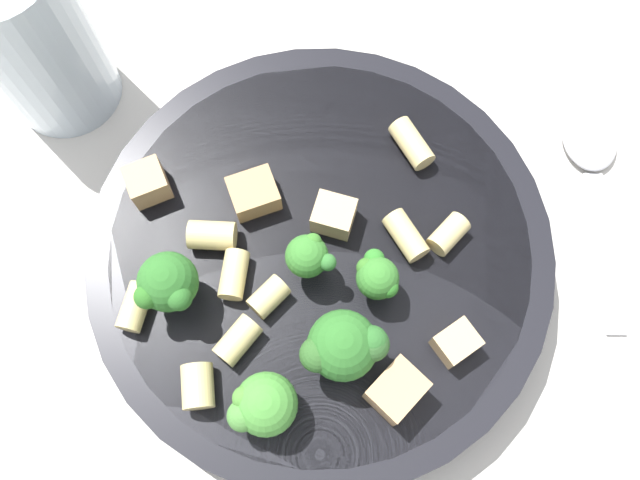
# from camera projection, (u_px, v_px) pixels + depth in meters

# --- Properties ---
(ground_plane) EXTENTS (2.00, 2.00, 0.00)m
(ground_plane) POSITION_uv_depth(u_px,v_px,m) (320.00, 264.00, 0.38)
(ground_plane) COLOR beige
(pasta_bowl) EXTENTS (0.26, 0.26, 0.04)m
(pasta_bowl) POSITION_uv_depth(u_px,v_px,m) (320.00, 254.00, 0.37)
(pasta_bowl) COLOR black
(pasta_bowl) RESTS_ON ground_plane
(broccoli_floret_0) EXTENTS (0.02, 0.03, 0.03)m
(broccoli_floret_0) POSITION_uv_depth(u_px,v_px,m) (377.00, 277.00, 0.33)
(broccoli_floret_0) COLOR #9EC175
(broccoli_floret_0) RESTS_ON pasta_bowl
(broccoli_floret_1) EXTENTS (0.03, 0.03, 0.04)m
(broccoli_floret_1) POSITION_uv_depth(u_px,v_px,m) (168.00, 284.00, 0.32)
(broccoli_floret_1) COLOR #84AD60
(broccoli_floret_1) RESTS_ON pasta_bowl
(broccoli_floret_2) EXTENTS (0.04, 0.04, 0.04)m
(broccoli_floret_2) POSITION_uv_depth(u_px,v_px,m) (345.00, 346.00, 0.31)
(broccoli_floret_2) COLOR #9EC175
(broccoli_floret_2) RESTS_ON pasta_bowl
(broccoli_floret_3) EXTENTS (0.02, 0.03, 0.03)m
(broccoli_floret_3) POSITION_uv_depth(u_px,v_px,m) (312.00, 258.00, 0.32)
(broccoli_floret_3) COLOR #9EC175
(broccoli_floret_3) RESTS_ON pasta_bowl
(broccoli_floret_4) EXTENTS (0.03, 0.03, 0.04)m
(broccoli_floret_4) POSITION_uv_depth(u_px,v_px,m) (263.00, 405.00, 0.30)
(broccoli_floret_4) COLOR #84AD60
(broccoli_floret_4) RESTS_ON pasta_bowl
(rigatoni_0) EXTENTS (0.03, 0.02, 0.01)m
(rigatoni_0) POSITION_uv_depth(u_px,v_px,m) (448.00, 234.00, 0.35)
(rigatoni_0) COLOR #E0C67F
(rigatoni_0) RESTS_ON pasta_bowl
(rigatoni_1) EXTENTS (0.03, 0.02, 0.01)m
(rigatoni_1) POSITION_uv_depth(u_px,v_px,m) (238.00, 340.00, 0.33)
(rigatoni_1) COLOR #E0C67F
(rigatoni_1) RESTS_ON pasta_bowl
(rigatoni_2) EXTENTS (0.03, 0.03, 0.02)m
(rigatoni_2) POSITION_uv_depth(u_px,v_px,m) (212.00, 235.00, 0.34)
(rigatoni_2) COLOR #E0C67F
(rigatoni_2) RESTS_ON pasta_bowl
(rigatoni_3) EXTENTS (0.02, 0.02, 0.01)m
(rigatoni_3) POSITION_uv_depth(u_px,v_px,m) (269.00, 297.00, 0.33)
(rigatoni_3) COLOR #E0C67F
(rigatoni_3) RESTS_ON pasta_bowl
(rigatoni_4) EXTENTS (0.03, 0.03, 0.02)m
(rigatoni_4) POSITION_uv_depth(u_px,v_px,m) (198.00, 386.00, 0.32)
(rigatoni_4) COLOR #E0C67F
(rigatoni_4) RESTS_ON pasta_bowl
(rigatoni_5) EXTENTS (0.03, 0.03, 0.01)m
(rigatoni_5) POSITION_uv_depth(u_px,v_px,m) (412.00, 144.00, 0.36)
(rigatoni_5) COLOR #E0C67F
(rigatoni_5) RESTS_ON pasta_bowl
(rigatoni_6) EXTENTS (0.03, 0.02, 0.01)m
(rigatoni_6) POSITION_uv_depth(u_px,v_px,m) (135.00, 307.00, 0.33)
(rigatoni_6) COLOR #E0C67F
(rigatoni_6) RESTS_ON pasta_bowl
(rigatoni_7) EXTENTS (0.03, 0.02, 0.01)m
(rigatoni_7) POSITION_uv_depth(u_px,v_px,m) (234.00, 275.00, 0.34)
(rigatoni_7) COLOR #E0C67F
(rigatoni_7) RESTS_ON pasta_bowl
(rigatoni_8) EXTENTS (0.03, 0.03, 0.01)m
(rigatoni_8) POSITION_uv_depth(u_px,v_px,m) (406.00, 236.00, 0.35)
(rigatoni_8) COLOR #E0C67F
(rigatoni_8) RESTS_ON pasta_bowl
(chicken_chunk_0) EXTENTS (0.02, 0.03, 0.02)m
(chicken_chunk_0) POSITION_uv_depth(u_px,v_px,m) (340.00, 218.00, 0.35)
(chicken_chunk_0) COLOR tan
(chicken_chunk_0) RESTS_ON pasta_bowl
(chicken_chunk_1) EXTENTS (0.03, 0.03, 0.02)m
(chicken_chunk_1) POSITION_uv_depth(u_px,v_px,m) (147.00, 183.00, 0.35)
(chicken_chunk_1) COLOR tan
(chicken_chunk_1) RESTS_ON pasta_bowl
(chicken_chunk_2) EXTENTS (0.03, 0.03, 0.02)m
(chicken_chunk_2) POSITION_uv_depth(u_px,v_px,m) (396.00, 391.00, 0.31)
(chicken_chunk_2) COLOR tan
(chicken_chunk_2) RESTS_ON pasta_bowl
(chicken_chunk_3) EXTENTS (0.03, 0.03, 0.02)m
(chicken_chunk_3) POSITION_uv_depth(u_px,v_px,m) (254.00, 194.00, 0.35)
(chicken_chunk_3) COLOR tan
(chicken_chunk_3) RESTS_ON pasta_bowl
(chicken_chunk_4) EXTENTS (0.03, 0.03, 0.01)m
(chicken_chunk_4) POSITION_uv_depth(u_px,v_px,m) (456.00, 343.00, 0.33)
(chicken_chunk_4) COLOR tan
(chicken_chunk_4) RESTS_ON pasta_bowl
(drinking_glass) EXTENTS (0.07, 0.07, 0.11)m
(drinking_glass) POSITION_uv_depth(u_px,v_px,m) (39.00, 47.00, 0.38)
(drinking_glass) COLOR silver
(drinking_glass) RESTS_ON ground_plane
(spoon) EXTENTS (0.15, 0.09, 0.01)m
(spoon) POSITION_uv_depth(u_px,v_px,m) (593.00, 165.00, 0.40)
(spoon) COLOR silver
(spoon) RESTS_ON ground_plane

